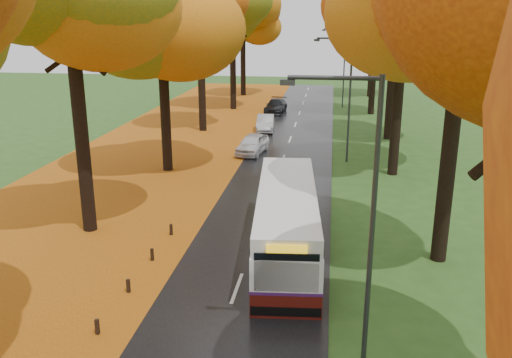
% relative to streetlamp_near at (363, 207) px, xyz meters
% --- Properties ---
extents(road, '(6.50, 90.00, 0.04)m').
position_rel_streetlamp_near_xyz_m(road, '(-3.95, 17.00, -4.69)').
color(road, black).
rests_on(road, ground).
extents(centre_line, '(0.12, 90.00, 0.01)m').
position_rel_streetlamp_near_xyz_m(centre_line, '(-3.95, 17.00, -4.67)').
color(centre_line, silver).
rests_on(centre_line, road).
extents(leaf_verge, '(12.00, 90.00, 0.02)m').
position_rel_streetlamp_near_xyz_m(leaf_verge, '(-12.95, 17.00, -4.70)').
color(leaf_verge, maroon).
rests_on(leaf_verge, ground).
extents(leaf_drift, '(0.90, 90.00, 0.01)m').
position_rel_streetlamp_near_xyz_m(leaf_drift, '(-7.00, 17.00, -4.67)').
color(leaf_drift, '#B77112').
rests_on(leaf_drift, road).
extents(trees_left, '(9.20, 74.00, 13.88)m').
position_rel_streetlamp_near_xyz_m(trees_left, '(-11.13, 19.06, 4.82)').
color(trees_left, black).
rests_on(trees_left, ground).
extents(trees_right, '(9.30, 74.20, 13.96)m').
position_rel_streetlamp_near_xyz_m(trees_right, '(3.24, 18.91, 4.98)').
color(trees_right, black).
rests_on(trees_right, ground).
extents(streetlamp_near, '(2.45, 0.18, 8.00)m').
position_rel_streetlamp_near_xyz_m(streetlamp_near, '(0.00, 0.00, 0.00)').
color(streetlamp_near, '#333538').
rests_on(streetlamp_near, ground).
extents(streetlamp_mid, '(2.45, 0.18, 8.00)m').
position_rel_streetlamp_near_xyz_m(streetlamp_mid, '(0.00, 22.00, 0.00)').
color(streetlamp_mid, '#333538').
rests_on(streetlamp_mid, ground).
extents(streetlamp_far, '(2.45, 0.18, 8.00)m').
position_rel_streetlamp_near_xyz_m(streetlamp_far, '(0.00, 44.00, 0.00)').
color(streetlamp_far, '#333538').
rests_on(streetlamp_far, ground).
extents(bus, '(3.15, 10.31, 2.67)m').
position_rel_streetlamp_near_xyz_m(bus, '(-2.48, 7.22, -3.27)').
color(bus, '#4B100B').
rests_on(bus, road).
extents(car_white, '(2.19, 4.15, 1.35)m').
position_rel_streetlamp_near_xyz_m(car_white, '(-6.19, 23.26, -4.00)').
color(car_white, silver).
rests_on(car_white, road).
extents(car_silver, '(1.65, 4.01, 1.29)m').
position_rel_streetlamp_near_xyz_m(car_silver, '(-6.24, 31.00, -4.03)').
color(car_silver, '#A9ACB1').
rests_on(car_silver, road).
extents(car_dark, '(2.07, 4.57, 1.30)m').
position_rel_streetlamp_near_xyz_m(car_dark, '(-6.30, 39.76, -4.02)').
color(car_dark, black).
rests_on(car_dark, road).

